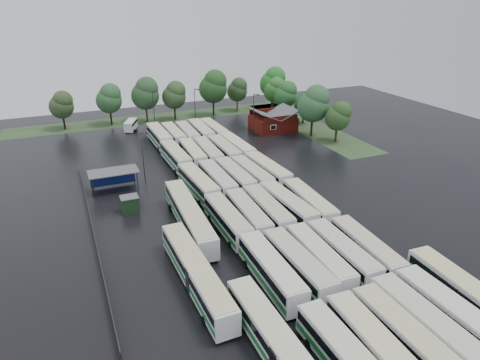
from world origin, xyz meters
name	(u,v)px	position (x,y,z in m)	size (l,w,h in m)	color
ground	(260,229)	(0.00, 0.00, 0.00)	(160.00, 160.00, 0.00)	black
brick_building	(273,123)	(24.00, 42.77, 1.87)	(10.07, 8.60, 5.39)	maroon
wash_shed	(113,173)	(-17.20, 22.02, 2.99)	(8.20, 4.20, 3.58)	#2D2D30
utility_hut	(130,204)	(-16.20, 12.60, 1.32)	(2.70, 2.20, 2.62)	black
grass_strip_north	(164,117)	(2.00, 64.80, 0.01)	(80.00, 10.00, 0.01)	#2D4622
grass_strip_east	(307,125)	(34.00, 42.80, 0.01)	(10.00, 50.00, 0.01)	#2D4622
west_fence	(93,230)	(-22.20, 8.00, 0.60)	(0.10, 50.00, 1.20)	#2D2D30
bus_r0c0	(346,359)	(-4.29, -26.18, 1.92)	(2.75, 12.55, 3.49)	silver
bus_r0c1	(376,349)	(-1.19, -26.34, 1.96)	(3.20, 12.89, 3.56)	silver
bus_r0c2	(405,338)	(2.16, -26.28, 1.94)	(2.73, 12.66, 3.52)	silver
bus_r0c3	(426,326)	(5.01, -25.92, 2.00)	(2.85, 13.10, 3.64)	silver
bus_r0c4	(452,316)	(8.41, -25.89, 2.02)	(2.95, 13.22, 3.67)	silver
bus_r1c0	(271,270)	(-4.48, -12.14, 2.00)	(3.03, 13.10, 3.63)	silver
bus_r1c1	(298,265)	(-1.06, -12.32, 1.97)	(2.88, 12.90, 3.58)	silver
bus_r1c2	(319,258)	(1.94, -12.14, 1.93)	(3.15, 12.69, 3.51)	silver
bus_r1c3	(342,253)	(5.18, -12.25, 1.94)	(2.89, 12.69, 3.52)	silver
bus_r1c4	(366,249)	(8.51, -12.61, 1.91)	(3.25, 12.62, 3.48)	silver
bus_r2c0	(228,220)	(-4.58, 1.03, 1.93)	(2.70, 12.61, 3.51)	silver
bus_r2c1	(248,215)	(-1.35, 1.27, 1.91)	(3.15, 12.57, 3.47)	silver
bus_r2c2	(268,210)	(1.82, 1.34, 1.94)	(2.98, 12.75, 3.53)	silver
bus_r2c3	(287,206)	(5.17, 1.47, 1.98)	(3.38, 13.06, 3.60)	silver
bus_r2c4	(309,203)	(8.58, 0.91, 1.97)	(3.30, 12.95, 3.57)	silver
bus_r3c0	(198,184)	(-4.55, 14.45, 1.98)	(3.39, 13.06, 3.60)	silver
bus_r3c1	(217,180)	(-1.12, 14.61, 1.96)	(2.77, 12.80, 3.56)	silver
bus_r3c2	(235,177)	(2.16, 14.71, 1.95)	(2.93, 12.79, 3.55)	silver
bus_r3c3	(252,175)	(5.35, 14.64, 1.91)	(3.10, 12.55, 3.47)	silver
bus_r3c4	(267,171)	(8.56, 15.00, 2.00)	(3.40, 13.17, 3.63)	silver
bus_r4c0	(176,157)	(-4.59, 28.45, 1.97)	(3.04, 12.95, 3.59)	silver
bus_r4c1	(193,154)	(-1.07, 28.69, 1.91)	(3.15, 12.58, 3.48)	silver
bus_r4c2	(208,153)	(1.96, 28.16, 1.96)	(3.19, 12.88, 3.56)	silver
bus_r4c3	(224,151)	(5.37, 28.15, 1.96)	(2.77, 12.80, 3.56)	silver
bus_r4c4	(237,148)	(8.36, 28.64, 1.98)	(3.06, 13.02, 3.61)	silver
bus_r5c0	(159,137)	(-4.56, 42.15, 2.02)	(2.99, 13.24, 3.67)	silver
bus_r5c1	(174,135)	(-1.27, 42.18, 1.91)	(2.67, 12.46, 3.47)	silver
bus_r5c2	(188,134)	(1.84, 41.75, 1.91)	(3.06, 12.57, 3.48)	silver
bus_r5c3	(201,132)	(5.10, 41.95, 1.96)	(3.05, 12.88, 3.57)	silver
bus_r5c4	(214,131)	(8.22, 42.04, 1.91)	(2.90, 12.55, 3.48)	silver
artic_bus_west_a	(281,350)	(-9.06, -23.07, 1.93)	(2.83, 18.74, 3.47)	silver
artic_bus_west_b	(189,216)	(-9.27, 4.01, 2.03)	(3.62, 19.86, 3.67)	silver
artic_bus_west_c	(196,273)	(-12.49, -9.20, 1.97)	(3.11, 19.17, 3.55)	silver
minibus	(131,125)	(-8.40, 56.34, 1.36)	(4.14, 5.97, 2.45)	white
tree_north_0	(62,105)	(-23.26, 63.71, 6.21)	(5.83, 5.83, 9.66)	black
tree_north_1	(109,98)	(-11.94, 63.32, 6.86)	(6.44, 6.44, 10.66)	black
tree_north_2	(146,93)	(-2.94, 62.15, 7.60)	(7.14, 7.14, 11.82)	#3A2717
tree_north_3	(175,95)	(4.47, 61.56, 6.67)	(6.26, 6.26, 10.37)	#342112
tree_north_4	(214,86)	(15.34, 61.25, 8.11)	(7.61, 7.61, 12.61)	black
tree_north_5	(238,89)	(23.49, 63.89, 6.11)	(5.74, 5.74, 9.50)	#37261C
tree_north_6	(273,82)	(33.79, 61.94, 7.84)	(7.36, 7.36, 12.19)	#31241A
tree_east_0	(339,116)	(33.30, 28.95, 5.99)	(5.67, 5.63, 9.32)	#3A2919
tree_east_1	(314,103)	(30.40, 34.74, 7.82)	(7.34, 7.34, 12.16)	black
tree_east_2	(305,103)	(34.15, 44.91, 5.24)	(4.93, 4.92, 8.15)	black
tree_east_3	(286,94)	(32.15, 51.25, 6.49)	(6.09, 6.09, 10.09)	black
tree_east_4	(275,89)	(32.79, 58.85, 6.34)	(5.95, 5.95, 9.86)	black
lamp_post_ne	(254,112)	(17.83, 40.69, 5.69)	(1.51, 0.29, 9.79)	#2D2D30
lamp_post_nw	(143,154)	(-11.62, 23.11, 5.36)	(1.42, 0.28, 9.24)	#2D2D30
lamp_post_back_w	(154,106)	(-2.35, 55.91, 5.48)	(1.45, 0.28, 9.44)	#2D2D30
lamp_post_back_e	(195,105)	(7.68, 53.90, 5.43)	(1.44, 0.28, 9.34)	#2D2D30
puddle_0	(309,324)	(-3.81, -19.44, 0.00)	(5.02, 5.02, 0.01)	black
puddle_1	(429,315)	(8.59, -23.25, 0.00)	(3.46, 3.46, 0.01)	black
puddle_2	(198,236)	(-8.85, 1.54, 0.00)	(6.43, 6.43, 0.01)	black
puddle_3	(280,232)	(2.13, -2.00, 0.00)	(3.88, 3.88, 0.01)	black
puddle_4	(412,274)	(12.11, -17.02, 0.00)	(3.00, 3.00, 0.01)	black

